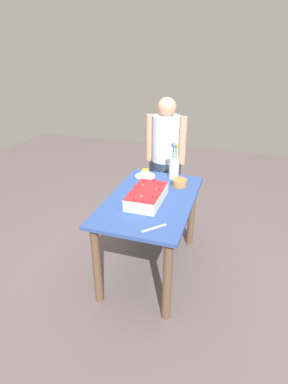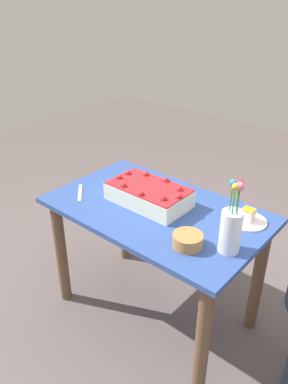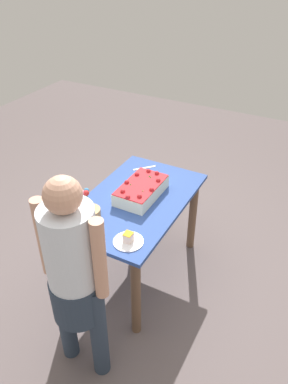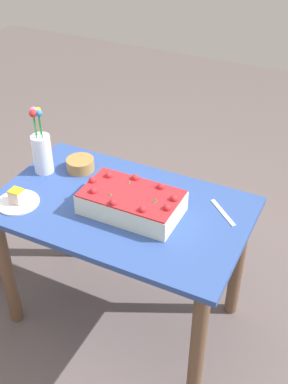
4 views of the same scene
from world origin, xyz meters
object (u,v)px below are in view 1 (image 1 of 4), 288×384
serving_plate_with_slice (145,175)px  person_standing (165,156)px  cake_knife (154,228)px  sheet_cake (147,196)px  flower_vase (174,166)px  fruit_bowl (179,183)px

serving_plate_with_slice → person_standing: size_ratio=0.14×
cake_knife → person_standing: 1.38m
cake_knife → person_standing: (1.35, 0.26, 0.08)m
sheet_cake → cake_knife: sheet_cake is taller
sheet_cake → flower_vase: flower_vase is taller
sheet_cake → fruit_bowl: size_ratio=3.15×
sheet_cake → serving_plate_with_slice: (0.51, 0.18, -0.04)m
fruit_bowl → person_standing: 0.64m
serving_plate_with_slice → flower_vase: flower_vase is taller
sheet_cake → fruit_bowl: sheet_cake is taller
sheet_cake → flower_vase: (0.56, -0.10, 0.07)m
person_standing → flower_vase: bearing=25.3°
fruit_bowl → person_standing: size_ratio=0.10×
sheet_cake → person_standing: size_ratio=0.30×
fruit_bowl → person_standing: bearing=26.8°
cake_knife → flower_vase: size_ratio=0.57×
sheet_cake → person_standing: 0.97m
sheet_cake → cake_knife: (-0.38, -0.18, -0.05)m
person_standing → sheet_cake: bearing=5.2°
serving_plate_with_slice → fruit_bowl: (-0.11, -0.38, 0.01)m
cake_knife → fruit_bowl: (0.79, -0.02, 0.03)m
sheet_cake → flower_vase: size_ratio=1.26×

